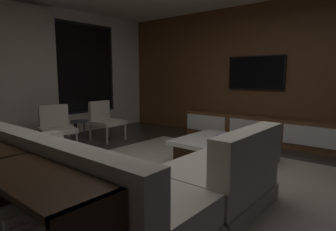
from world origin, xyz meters
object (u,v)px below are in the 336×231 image
object	(u,v)px
side_stool	(79,125)
media_console	(259,129)
mounted_tv	(256,73)
sectional_couch	(119,186)
console_table_behind_couch	(4,204)
coffee_table	(221,151)
accent_chair_by_curtain	(56,125)
accent_chair_near_window	(105,118)
book_stack_on_coffee_table	(227,136)

from	to	relation	value
side_stool	media_console	bearing A→B (deg)	-46.62
side_stool	mounted_tv	size ratio (longest dim) A/B	0.40
sectional_couch	console_table_behind_couch	world-z (taller)	sectional_couch
coffee_table	accent_chair_by_curtain	bearing A→B (deg)	113.79
sectional_couch	accent_chair_near_window	world-z (taller)	sectional_couch
media_console	accent_chair_near_window	bearing A→B (deg)	125.86
side_stool	book_stack_on_coffee_table	bearing A→B (deg)	-72.06
sectional_couch	media_console	world-z (taller)	sectional_couch
sectional_couch	book_stack_on_coffee_table	bearing A→B (deg)	1.38
side_stool	media_console	distance (m)	3.45
media_console	mounted_tv	distance (m)	1.13
accent_chair_by_curtain	side_stool	size ratio (longest dim) A/B	1.70
console_table_behind_couch	sectional_couch	bearing A→B (deg)	-8.04
sectional_couch	mounted_tv	size ratio (longest dim) A/B	2.18
side_stool	accent_chair_near_window	bearing A→B (deg)	-2.40
accent_chair_by_curtain	console_table_behind_couch	xyz separation A→B (m)	(-1.77, -2.54, -0.03)
book_stack_on_coffee_table	coffee_table	bearing A→B (deg)	174.18
console_table_behind_couch	accent_chair_by_curtain	bearing A→B (deg)	55.02
accent_chair_near_window	side_stool	xyz separation A→B (m)	(-0.57, 0.02, -0.06)
mounted_tv	accent_chair_by_curtain	bearing A→B (deg)	142.51
book_stack_on_coffee_table	media_console	xyz separation A→B (m)	(1.52, 0.11, -0.14)
book_stack_on_coffee_table	console_table_behind_couch	world-z (taller)	console_table_behind_couch
book_stack_on_coffee_table	console_table_behind_couch	xyz separation A→B (m)	(-3.07, 0.08, 0.02)
sectional_couch	mounted_tv	world-z (taller)	mounted_tv
coffee_table	mounted_tv	bearing A→B (deg)	9.02
accent_chair_by_curtain	console_table_behind_couch	bearing A→B (deg)	-124.98
sectional_couch	side_stool	distance (m)	2.98
mounted_tv	book_stack_on_coffee_table	bearing A→B (deg)	-169.66
accent_chair_near_window	side_stool	distance (m)	0.58
side_stool	coffee_table	bearing A→B (deg)	-75.07
accent_chair_by_curtain	console_table_behind_couch	distance (m)	3.10
coffee_table	book_stack_on_coffee_table	size ratio (longest dim) A/B	4.66
coffee_table	book_stack_on_coffee_table	distance (m)	0.25
side_stool	media_console	world-z (taller)	media_console
book_stack_on_coffee_table	sectional_couch	bearing A→B (deg)	-178.62
accent_chair_near_window	accent_chair_by_curtain	size ratio (longest dim) A/B	1.00
side_stool	sectional_couch	bearing A→B (deg)	-116.14
book_stack_on_coffee_table	side_stool	world-z (taller)	side_stool
coffee_table	console_table_behind_couch	size ratio (longest dim) A/B	0.55
accent_chair_near_window	console_table_behind_couch	size ratio (longest dim) A/B	0.37
accent_chair_near_window	console_table_behind_couch	bearing A→B (deg)	-138.00
sectional_couch	accent_chair_by_curtain	xyz separation A→B (m)	(0.86, 2.67, 0.14)
side_stool	mounted_tv	xyz separation A→B (m)	(2.55, -2.31, 0.98)
side_stool	mounted_tv	bearing A→B (deg)	-42.17
sectional_couch	media_console	bearing A→B (deg)	2.56
mounted_tv	media_console	bearing A→B (deg)	-132.42
sectional_couch	accent_chair_near_window	size ratio (longest dim) A/B	3.21
side_stool	console_table_behind_couch	bearing A→B (deg)	-131.16
media_console	accent_chair_by_curtain	bearing A→B (deg)	138.45
side_stool	accent_chair_by_curtain	bearing A→B (deg)	-178.90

